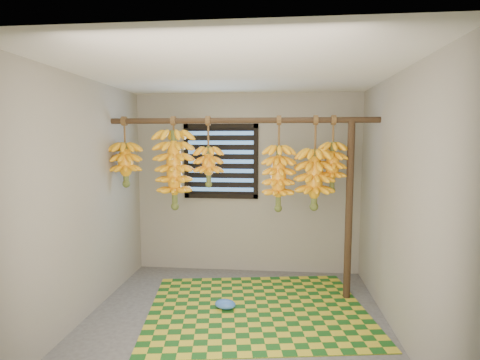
# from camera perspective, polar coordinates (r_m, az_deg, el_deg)

# --- Properties ---
(floor) EXTENTS (3.00, 3.00, 0.01)m
(floor) POSITION_cam_1_polar(r_m,az_deg,el_deg) (3.93, -0.85, -20.94)
(floor) COLOR #4A4A4A
(floor) RESTS_ON ground
(ceiling) EXTENTS (3.00, 3.00, 0.01)m
(ceiling) POSITION_cam_1_polar(r_m,az_deg,el_deg) (3.56, -0.91, 16.18)
(ceiling) COLOR silver
(ceiling) RESTS_ON wall_back
(wall_back) EXTENTS (3.00, 0.01, 2.40)m
(wall_back) POSITION_cam_1_polar(r_m,az_deg,el_deg) (5.04, 1.07, -0.57)
(wall_back) COLOR gray
(wall_back) RESTS_ON floor
(wall_left) EXTENTS (0.01, 3.00, 2.40)m
(wall_left) POSITION_cam_1_polar(r_m,az_deg,el_deg) (4.01, -22.79, -2.73)
(wall_left) COLOR gray
(wall_left) RESTS_ON floor
(wall_right) EXTENTS (0.01, 3.00, 2.40)m
(wall_right) POSITION_cam_1_polar(r_m,az_deg,el_deg) (3.70, 23.02, -3.44)
(wall_right) COLOR gray
(wall_right) RESTS_ON floor
(window) EXTENTS (1.00, 0.04, 1.00)m
(window) POSITION_cam_1_polar(r_m,az_deg,el_deg) (5.02, -2.93, 2.84)
(window) COLOR black
(window) RESTS_ON wall_back
(hanging_pole) EXTENTS (3.00, 0.06, 0.06)m
(hanging_pole) POSITION_cam_1_polar(r_m,az_deg,el_deg) (4.21, 0.20, 9.05)
(hanging_pole) COLOR #3D2A1B
(hanging_pole) RESTS_ON wall_left
(support_post) EXTENTS (0.08, 0.08, 2.00)m
(support_post) POSITION_cam_1_polar(r_m,az_deg,el_deg) (4.33, 16.28, -4.57)
(support_post) COLOR #3D2A1B
(support_post) RESTS_ON floor
(woven_mat) EXTENTS (2.50, 2.12, 0.01)m
(woven_mat) POSITION_cam_1_polar(r_m,az_deg,el_deg) (4.19, 2.65, -18.99)
(woven_mat) COLOR #185118
(woven_mat) RESTS_ON floor
(plastic_bag) EXTENTS (0.26, 0.21, 0.09)m
(plastic_bag) POSITION_cam_1_polar(r_m,az_deg,el_deg) (4.16, -2.26, -18.39)
(plastic_bag) COLOR blue
(plastic_bag) RESTS_ON woven_mat
(banana_bunch_a) EXTENTS (0.33, 0.33, 0.79)m
(banana_bunch_a) POSITION_cam_1_polar(r_m,az_deg,el_deg) (4.54, -17.03, 2.33)
(banana_bunch_a) COLOR brown
(banana_bunch_a) RESTS_ON hanging_pole
(banana_bunch_b) EXTENTS (0.42, 0.42, 1.05)m
(banana_bunch_b) POSITION_cam_1_polar(r_m,az_deg,el_deg) (4.36, -9.98, 1.57)
(banana_bunch_b) COLOR brown
(banana_bunch_b) RESTS_ON hanging_pole
(banana_bunch_c) EXTENTS (0.33, 0.33, 0.79)m
(banana_bunch_c) POSITION_cam_1_polar(r_m,az_deg,el_deg) (4.26, -4.81, 2.11)
(banana_bunch_c) COLOR brown
(banana_bunch_c) RESTS_ON hanging_pole
(banana_bunch_d) EXTENTS (0.35, 0.35, 1.05)m
(banana_bunch_d) POSITION_cam_1_polar(r_m,az_deg,el_deg) (4.20, 5.88, 0.32)
(banana_bunch_d) COLOR brown
(banana_bunch_d) RESTS_ON hanging_pole
(banana_bunch_e) EXTENTS (0.40, 0.40, 1.03)m
(banana_bunch_e) POSITION_cam_1_polar(r_m,az_deg,el_deg) (4.22, 11.28, 0.15)
(banana_bunch_e) COLOR brown
(banana_bunch_e) RESTS_ON hanging_pole
(banana_bunch_f) EXTENTS (0.29, 0.29, 0.84)m
(banana_bunch_f) POSITION_cam_1_polar(r_m,az_deg,el_deg) (4.23, 13.89, 1.97)
(banana_bunch_f) COLOR brown
(banana_bunch_f) RESTS_ON hanging_pole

